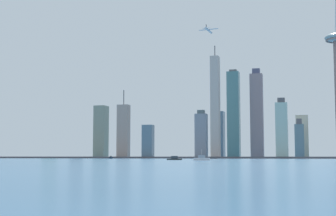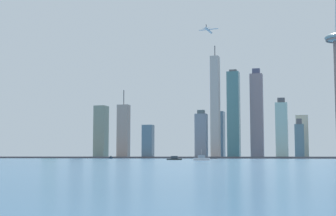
{
  "view_description": "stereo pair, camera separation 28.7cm",
  "coord_description": "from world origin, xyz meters",
  "px_view_note": "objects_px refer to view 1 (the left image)",
  "views": [
    {
      "loc": [
        213.48,
        -363.11,
        4.06
      ],
      "look_at": [
        -28.49,
        465.52,
        87.72
      ],
      "focal_mm": 53.07,
      "sensor_mm": 36.0,
      "label": 1
    },
    {
      "loc": [
        213.75,
        -363.03,
        4.06
      ],
      "look_at": [
        -28.49,
        465.52,
        87.72
      ],
      "focal_mm": 53.07,
      "sensor_mm": 36.0,
      "label": 2
    }
  ],
  "objects_px": {
    "skyscraper_11": "(50,138)",
    "boat_0": "(111,158)",
    "skyscraper_5": "(219,135)",
    "skyscraper_6": "(201,135)",
    "skyscraper_2": "(257,115)",
    "skyscraper_3": "(77,137)",
    "airplane": "(209,30)",
    "skyscraper_12": "(215,107)",
    "skyscraper_1": "(234,114)",
    "boat_4": "(175,158)",
    "skyscraper_4": "(282,130)",
    "skyscraper_7": "(302,137)",
    "skyscraper_10": "(101,132)",
    "skyscraper_0": "(123,131)",
    "boat_2": "(202,158)",
    "skyscraper_9": "(148,142)",
    "skyscraper_8": "(300,140)"
  },
  "relations": [
    {
      "from": "skyscraper_1",
      "to": "boat_4",
      "type": "xyz_separation_m",
      "value": [
        -0.86,
        -402.28,
        -78.58
      ]
    },
    {
      "from": "skyscraper_8",
      "to": "skyscraper_10",
      "type": "distance_m",
      "value": 367.98
    },
    {
      "from": "skyscraper_6",
      "to": "airplane",
      "type": "bearing_deg",
      "value": -58.1
    },
    {
      "from": "skyscraper_0",
      "to": "skyscraper_3",
      "type": "distance_m",
      "value": 154.82
    },
    {
      "from": "skyscraper_3",
      "to": "boat_0",
      "type": "xyz_separation_m",
      "value": [
        164.69,
        -209.26,
        -41.43
      ]
    },
    {
      "from": "skyscraper_4",
      "to": "skyscraper_7",
      "type": "distance_m",
      "value": 96.39
    },
    {
      "from": "skyscraper_4",
      "to": "boat_4",
      "type": "bearing_deg",
      "value": -104.79
    },
    {
      "from": "airplane",
      "to": "skyscraper_1",
      "type": "bearing_deg",
      "value": -14.21
    },
    {
      "from": "skyscraper_2",
      "to": "skyscraper_7",
      "type": "height_order",
      "value": "skyscraper_2"
    },
    {
      "from": "skyscraper_1",
      "to": "skyscraper_2",
      "type": "xyz_separation_m",
      "value": [
        38.67,
        31.71,
        0.87
      ]
    },
    {
      "from": "skyscraper_4",
      "to": "skyscraper_10",
      "type": "xyz_separation_m",
      "value": [
        -340.2,
        32.83,
        2.34
      ]
    },
    {
      "from": "skyscraper_6",
      "to": "skyscraper_9",
      "type": "xyz_separation_m",
      "value": [
        -86.18,
        -38.55,
        -11.49
      ]
    },
    {
      "from": "skyscraper_6",
      "to": "boat_2",
      "type": "bearing_deg",
      "value": -77.53
    },
    {
      "from": "skyscraper_0",
      "to": "boat_0",
      "type": "distance_m",
      "value": 143.24
    },
    {
      "from": "airplane",
      "to": "skyscraper_12",
      "type": "bearing_deg",
      "value": -24.33
    },
    {
      "from": "skyscraper_12",
      "to": "skyscraper_3",
      "type": "bearing_deg",
      "value": 162.93
    },
    {
      "from": "skyscraper_5",
      "to": "boat_2",
      "type": "height_order",
      "value": "skyscraper_5"
    },
    {
      "from": "skyscraper_5",
      "to": "airplane",
      "type": "height_order",
      "value": "airplane"
    },
    {
      "from": "skyscraper_5",
      "to": "skyscraper_12",
      "type": "height_order",
      "value": "skyscraper_12"
    },
    {
      "from": "skyscraper_7",
      "to": "boat_2",
      "type": "xyz_separation_m",
      "value": [
        -81.0,
        -481.91,
        -37.23
      ]
    },
    {
      "from": "skyscraper_12",
      "to": "boat_2",
      "type": "height_order",
      "value": "skyscraper_12"
    },
    {
      "from": "skyscraper_4",
      "to": "skyscraper_9",
      "type": "distance_m",
      "value": 228.28
    },
    {
      "from": "skyscraper_0",
      "to": "airplane",
      "type": "bearing_deg",
      "value": -10.31
    },
    {
      "from": "skyscraper_5",
      "to": "skyscraper_6",
      "type": "bearing_deg",
      "value": -105.68
    },
    {
      "from": "skyscraper_1",
      "to": "skyscraper_4",
      "type": "bearing_deg",
      "value": -34.35
    },
    {
      "from": "skyscraper_6",
      "to": "skyscraper_2",
      "type": "bearing_deg",
      "value": 40.75
    },
    {
      "from": "skyscraper_1",
      "to": "skyscraper_5",
      "type": "relative_size",
      "value": 1.85
    },
    {
      "from": "skyscraper_2",
      "to": "skyscraper_3",
      "type": "distance_m",
      "value": 370.27
    },
    {
      "from": "skyscraper_9",
      "to": "boat_4",
      "type": "bearing_deg",
      "value": -66.82
    },
    {
      "from": "boat_4",
      "to": "skyscraper_1",
      "type": "bearing_deg",
      "value": 79.86
    },
    {
      "from": "skyscraper_11",
      "to": "skyscraper_12",
      "type": "xyz_separation_m",
      "value": [
        364.01,
        -82.79,
        46.18
      ]
    },
    {
      "from": "skyscraper_11",
      "to": "boat_0",
      "type": "distance_m",
      "value": 298.15
    },
    {
      "from": "skyscraper_5",
      "to": "skyscraper_6",
      "type": "relative_size",
      "value": 1.03
    },
    {
      "from": "boat_4",
      "to": "skyscraper_6",
      "type": "bearing_deg",
      "value": 87.97
    },
    {
      "from": "skyscraper_0",
      "to": "skyscraper_4",
      "type": "distance_m",
      "value": 285.31
    },
    {
      "from": "skyscraper_6",
      "to": "skyscraper_10",
      "type": "bearing_deg",
      "value": 175.05
    },
    {
      "from": "skyscraper_11",
      "to": "skyscraper_7",
      "type": "bearing_deg",
      "value": 1.75
    },
    {
      "from": "skyscraper_12",
      "to": "airplane",
      "type": "height_order",
      "value": "airplane"
    },
    {
      "from": "skyscraper_1",
      "to": "skyscraper_11",
      "type": "distance_m",
      "value": 387.07
    },
    {
      "from": "skyscraper_6",
      "to": "boat_0",
      "type": "bearing_deg",
      "value": -129.72
    },
    {
      "from": "skyscraper_12",
      "to": "boat_2",
      "type": "distance_m",
      "value": 397.73
    },
    {
      "from": "skyscraper_6",
      "to": "skyscraper_11",
      "type": "distance_m",
      "value": 339.32
    },
    {
      "from": "boat_4",
      "to": "skyscraper_11",
      "type": "bearing_deg",
      "value": 122.64
    },
    {
      "from": "skyscraper_7",
      "to": "skyscraper_9",
      "type": "height_order",
      "value": "skyscraper_7"
    },
    {
      "from": "skyscraper_11",
      "to": "skyscraper_3",
      "type": "bearing_deg",
      "value": 12.29
    },
    {
      "from": "skyscraper_4",
      "to": "skyscraper_1",
      "type": "bearing_deg",
      "value": 145.65
    },
    {
      "from": "skyscraper_7",
      "to": "boat_4",
      "type": "height_order",
      "value": "skyscraper_7"
    },
    {
      "from": "skyscraper_4",
      "to": "skyscraper_6",
      "type": "height_order",
      "value": "skyscraper_4"
    },
    {
      "from": "skyscraper_0",
      "to": "skyscraper_9",
      "type": "relative_size",
      "value": 2.17
    },
    {
      "from": "skyscraper_0",
      "to": "skyscraper_8",
      "type": "height_order",
      "value": "skyscraper_0"
    }
  ]
}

